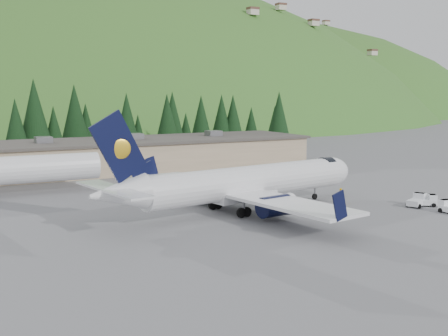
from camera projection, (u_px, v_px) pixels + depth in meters
ground at (249, 210)px, 62.52m from camera, size 600.00×600.00×0.00m
airliner at (242, 184)px, 61.51m from camera, size 34.43×32.44×11.43m
baggage_tug_a at (417, 200)px, 64.48m from camera, size 3.08×2.43×1.47m
baggage_tug_b at (427, 201)px, 64.56m from camera, size 2.84×2.51×1.37m
terminal_building at (106, 155)px, 93.00m from camera, size 71.00×17.00×6.10m
ramp_worker at (340, 196)px, 66.22m from camera, size 0.68×0.47×1.79m
tree_line at (67, 122)px, 112.65m from camera, size 112.20×17.65×14.47m
hills at (128, 286)px, 279.69m from camera, size 614.00×330.00×300.00m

